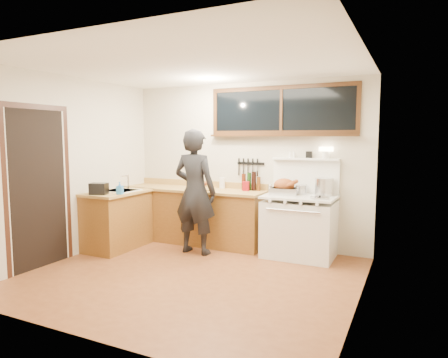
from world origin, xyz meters
The scene contains 20 objects.
ground_plane centered at (0.00, 0.00, -0.01)m, with size 4.00×3.50×0.02m, color brown.
room_shell centered at (0.00, 0.00, 1.65)m, with size 4.10×3.60×2.65m.
counter_back centered at (-0.80, 1.45, 0.45)m, with size 2.44×0.64×1.00m.
counter_left centered at (-1.70, 0.62, 0.45)m, with size 0.64×1.09×0.90m.
sink_unit centered at (-1.68, 0.70, 0.85)m, with size 0.50×0.45×0.37m.
vintage_stove centered at (1.00, 1.41, 0.47)m, with size 1.02×0.74×1.60m.
back_window centered at (0.60, 1.72, 2.06)m, with size 2.32×0.13×0.77m.
left_doorway centered at (-1.99, -0.55, 1.09)m, with size 0.02×1.04×2.17m.
knife_strip centered at (0.08, 1.73, 1.31)m, with size 0.46×0.03×0.28m.
man centered at (-0.46, 0.91, 0.93)m, with size 0.69×0.46×1.86m.
soap_bottle centered at (-1.43, 0.38, 0.99)m, with size 0.10×0.10×0.18m.
toaster centered at (-1.70, 0.24, 0.98)m, with size 0.29×0.24×0.17m.
cutting_board centered at (-0.63, 1.34, 0.95)m, with size 0.50×0.44×0.14m.
roast_turkey centered at (0.76, 1.41, 1.00)m, with size 0.44×0.34×0.24m.
stockpot centered at (1.31, 1.59, 1.02)m, with size 0.28×0.28×0.25m.
saucepan centered at (0.97, 1.58, 0.97)m, with size 0.23×0.31×0.13m.
pot_lid centered at (1.32, 1.25, 0.91)m, with size 0.32×0.32×0.04m.
coffee_tin centered at (0.10, 1.55, 0.97)m, with size 0.11×0.10×0.15m.
pitcher centered at (-0.37, 1.66, 0.99)m, with size 0.12×0.12×0.18m.
bottle_cluster centered at (0.15, 1.63, 1.04)m, with size 0.32×0.07×0.30m.
Camera 1 is at (2.48, -4.20, 1.74)m, focal length 32.00 mm.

